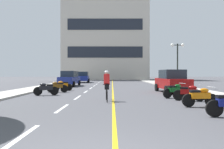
# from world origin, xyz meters

# --- Properties ---
(ground_plane) EXTENTS (140.00, 140.00, 0.00)m
(ground_plane) POSITION_xyz_m (0.00, 21.00, 0.00)
(ground_plane) COLOR #47474C
(curb_left) EXTENTS (2.40, 72.00, 0.12)m
(curb_left) POSITION_xyz_m (-7.20, 24.00, 0.06)
(curb_left) COLOR #B7B2A8
(curb_left) RESTS_ON ground
(curb_right) EXTENTS (2.40, 72.00, 0.12)m
(curb_right) POSITION_xyz_m (7.20, 24.00, 0.06)
(curb_right) COLOR #B7B2A8
(curb_right) RESTS_ON ground
(lane_dash_0) EXTENTS (0.14, 2.20, 0.01)m
(lane_dash_0) POSITION_xyz_m (-2.00, 2.00, 0.00)
(lane_dash_0) COLOR silver
(lane_dash_0) RESTS_ON ground
(lane_dash_1) EXTENTS (0.14, 2.20, 0.01)m
(lane_dash_1) POSITION_xyz_m (-2.00, 6.00, 0.00)
(lane_dash_1) COLOR silver
(lane_dash_1) RESTS_ON ground
(lane_dash_2) EXTENTS (0.14, 2.20, 0.01)m
(lane_dash_2) POSITION_xyz_m (-2.00, 10.00, 0.00)
(lane_dash_2) COLOR silver
(lane_dash_2) RESTS_ON ground
(lane_dash_3) EXTENTS (0.14, 2.20, 0.01)m
(lane_dash_3) POSITION_xyz_m (-2.00, 14.00, 0.00)
(lane_dash_3) COLOR silver
(lane_dash_3) RESTS_ON ground
(lane_dash_4) EXTENTS (0.14, 2.20, 0.01)m
(lane_dash_4) POSITION_xyz_m (-2.00, 18.00, 0.00)
(lane_dash_4) COLOR silver
(lane_dash_4) RESTS_ON ground
(lane_dash_5) EXTENTS (0.14, 2.20, 0.01)m
(lane_dash_5) POSITION_xyz_m (-2.00, 22.00, 0.00)
(lane_dash_5) COLOR silver
(lane_dash_5) RESTS_ON ground
(lane_dash_6) EXTENTS (0.14, 2.20, 0.01)m
(lane_dash_6) POSITION_xyz_m (-2.00, 26.00, 0.00)
(lane_dash_6) COLOR silver
(lane_dash_6) RESTS_ON ground
(lane_dash_7) EXTENTS (0.14, 2.20, 0.01)m
(lane_dash_7) POSITION_xyz_m (-2.00, 30.00, 0.00)
(lane_dash_7) COLOR silver
(lane_dash_7) RESTS_ON ground
(lane_dash_8) EXTENTS (0.14, 2.20, 0.01)m
(lane_dash_8) POSITION_xyz_m (-2.00, 34.00, 0.00)
(lane_dash_8) COLOR silver
(lane_dash_8) RESTS_ON ground
(lane_dash_9) EXTENTS (0.14, 2.20, 0.01)m
(lane_dash_9) POSITION_xyz_m (-2.00, 38.00, 0.00)
(lane_dash_9) COLOR silver
(lane_dash_9) RESTS_ON ground
(lane_dash_10) EXTENTS (0.14, 2.20, 0.01)m
(lane_dash_10) POSITION_xyz_m (-2.00, 42.00, 0.00)
(lane_dash_10) COLOR silver
(lane_dash_10) RESTS_ON ground
(lane_dash_11) EXTENTS (0.14, 2.20, 0.01)m
(lane_dash_11) POSITION_xyz_m (-2.00, 46.00, 0.00)
(lane_dash_11) COLOR silver
(lane_dash_11) RESTS_ON ground
(centre_line_yellow) EXTENTS (0.12, 66.00, 0.01)m
(centre_line_yellow) POSITION_xyz_m (0.25, 24.00, 0.00)
(centre_line_yellow) COLOR gold
(centre_line_yellow) RESTS_ON ground
(office_building) EXTENTS (21.10, 8.75, 21.93)m
(office_building) POSITION_xyz_m (-1.45, 49.32, 10.96)
(office_building) COLOR beige
(office_building) RESTS_ON ground
(street_lamp_mid) EXTENTS (1.46, 0.36, 4.57)m
(street_lamp_mid) POSITION_xyz_m (7.08, 18.46, 3.51)
(street_lamp_mid) COLOR black
(street_lamp_mid) RESTS_ON curb_right
(parked_car_near) EXTENTS (2.05, 4.26, 1.82)m
(parked_car_near) POSITION_xyz_m (4.96, 13.30, 0.92)
(parked_car_near) COLOR black
(parked_car_near) RESTS_ON ground
(parked_car_mid) EXTENTS (2.14, 4.30, 1.82)m
(parked_car_mid) POSITION_xyz_m (-4.92, 21.48, 0.92)
(parked_car_mid) COLOR black
(parked_car_mid) RESTS_ON ground
(parked_car_far) EXTENTS (2.11, 4.29, 1.82)m
(parked_car_far) POSITION_xyz_m (-4.63, 31.02, 0.92)
(parked_car_far) COLOR black
(parked_car_far) RESTS_ON ground
(motorcycle_2) EXTENTS (1.70, 0.60, 0.92)m
(motorcycle_2) POSITION_xyz_m (4.22, 6.41, 0.47)
(motorcycle_2) COLOR black
(motorcycle_2) RESTS_ON ground
(motorcycle_3) EXTENTS (1.64, 0.78, 0.92)m
(motorcycle_3) POSITION_xyz_m (4.45, 8.34, 0.47)
(motorcycle_3) COLOR black
(motorcycle_3) RESTS_ON ground
(motorcycle_4) EXTENTS (1.64, 0.78, 0.92)m
(motorcycle_4) POSITION_xyz_m (4.13, 9.79, 0.47)
(motorcycle_4) COLOR black
(motorcycle_4) RESTS_ON ground
(motorcycle_5) EXTENTS (1.67, 0.71, 0.92)m
(motorcycle_5) POSITION_xyz_m (-4.43, 11.26, 0.47)
(motorcycle_5) COLOR black
(motorcycle_5) RESTS_ON ground
(motorcycle_6) EXTENTS (1.70, 0.60, 0.92)m
(motorcycle_6) POSITION_xyz_m (-4.22, 13.42, 0.47)
(motorcycle_6) COLOR black
(motorcycle_6) RESTS_ON ground
(motorcycle_7) EXTENTS (1.69, 0.60, 0.92)m
(motorcycle_7) POSITION_xyz_m (-4.19, 15.05, 0.47)
(motorcycle_7) COLOR black
(motorcycle_7) RESTS_ON ground
(cyclist_rider) EXTENTS (0.42, 1.77, 1.71)m
(cyclist_rider) POSITION_xyz_m (-0.11, 8.43, 0.89)
(cyclist_rider) COLOR black
(cyclist_rider) RESTS_ON ground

